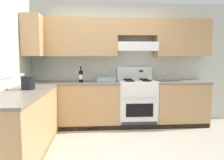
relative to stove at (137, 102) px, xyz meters
The scene contains 9 objects.
ground_plane 1.48m from the stove, 116.30° to the right, with size 7.04×7.04×0.00m, color #B2AA99.
wall_back 1.06m from the stove, 127.92° to the left, with size 4.68×0.57×2.55m.
wall_left 2.59m from the stove, 155.10° to the right, with size 0.47×4.00×2.55m.
counter_back_run 0.46m from the stove, behind, with size 3.60×0.65×0.91m.
counter_left_run 2.25m from the stove, 145.95° to the right, with size 0.63×1.91×0.91m.
stove is the anchor object (origin of this frame).
wine_bottle 1.27m from the stove, behind, with size 0.08×0.08×0.34m.
bowl 0.78m from the stove, behind, with size 0.37×0.27×0.08m.
bucket 2.17m from the stove, 152.32° to the right, with size 0.21×0.21×0.20m.
Camera 1 is at (-0.20, -3.01, 1.39)m, focal length 34.02 mm.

